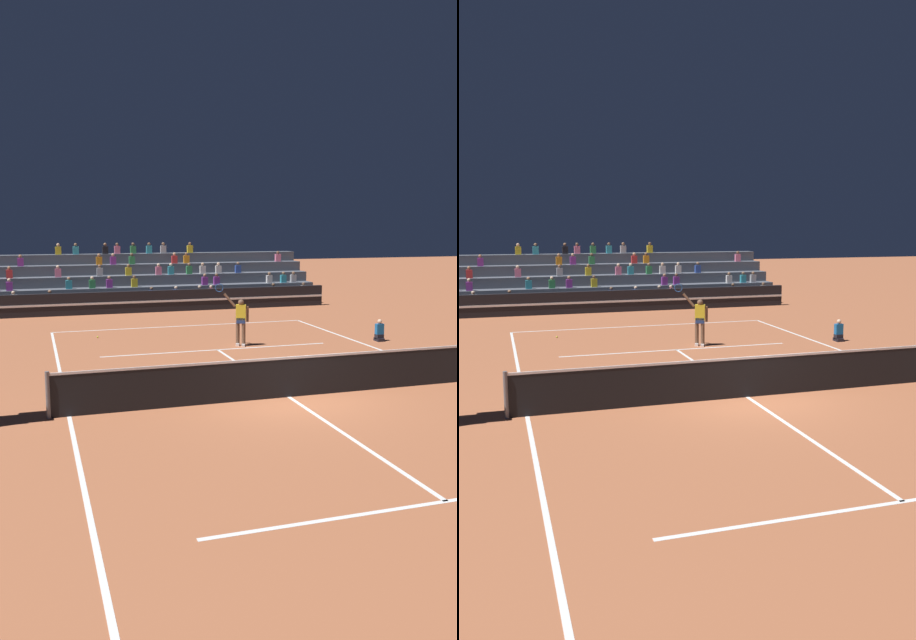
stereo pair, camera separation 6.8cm
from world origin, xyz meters
TOP-DOWN VIEW (x-y plane):
  - ground_plane at (0.00, 0.00)m, footprint 120.00×120.00m
  - court_lines at (0.00, 0.00)m, footprint 11.10×23.90m
  - tennis_net at (0.00, 0.00)m, footprint 12.00×0.10m
  - sponsor_banner_wall at (0.00, 16.70)m, footprint 18.00×0.26m
  - bleacher_stand at (-0.00, 20.50)m, footprint 18.68×4.75m
  - ball_kid_courtside at (6.35, 6.18)m, footprint 0.30×0.36m
  - tennis_player at (0.99, 6.90)m, footprint 1.20×0.65m
  - tennis_ball at (-3.83, 10.11)m, footprint 0.07×0.07m

SIDE VIEW (x-z plane):
  - ground_plane at x=0.00m, z-range 0.00..0.00m
  - court_lines at x=0.00m, z-range 0.00..0.01m
  - tennis_ball at x=-3.83m, z-range 0.00..0.07m
  - ball_kid_courtside at x=6.35m, z-range -0.09..0.75m
  - tennis_net at x=0.00m, z-range -0.01..1.09m
  - sponsor_banner_wall at x=0.00m, z-range 0.00..1.10m
  - tennis_player at x=0.99m, z-range -0.19..2.15m
  - bleacher_stand at x=0.00m, z-range -0.67..2.71m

